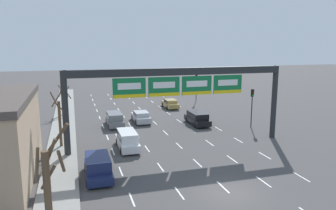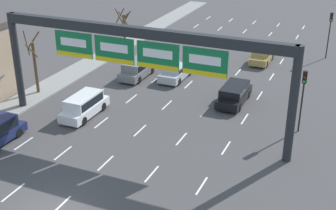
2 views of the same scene
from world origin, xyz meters
name	(u,v)px [view 1 (image 1 of 2)]	position (x,y,z in m)	size (l,w,h in m)	color
ground_plane	(229,193)	(0.00, 0.00, 0.00)	(220.00, 220.00, 0.00)	#474444
lane_dashes	(172,139)	(0.00, 13.50, 0.00)	(13.32, 67.00, 0.01)	white
sign_gantry	(180,85)	(0.00, 10.98, 6.15)	(21.97, 0.70, 7.80)	#232628
suv_black	(197,117)	(4.95, 18.67, 0.89)	(1.92, 4.84, 1.59)	black
car_silver	(141,116)	(-1.65, 21.83, 0.76)	(1.90, 4.48, 1.42)	#B7B7BC
suv_white	(127,139)	(-5.12, 11.58, 0.97)	(1.80, 4.77, 1.75)	silver
car_gold	(170,103)	(4.72, 29.81, 0.74)	(1.80, 4.46, 1.38)	#A88947
suv_navy	(98,166)	(-8.43, 5.27, 0.96)	(1.95, 4.62, 1.73)	#19234C
suv_grey	(115,119)	(-5.17, 20.88, 0.93)	(1.88, 4.66, 1.66)	slate
traffic_light_near_gantry	(196,82)	(10.70, 33.92, 3.47)	(0.30, 0.35, 4.88)	black
traffic_light_mid_block	(252,100)	(10.74, 15.50, 3.36)	(0.30, 0.35, 4.71)	black
tree_bare_closest	(49,186)	(-11.35, -2.57, 3.14)	(1.76, 2.12, 6.20)	brown
tree_bare_second	(59,120)	(-11.36, 13.83, 2.79)	(1.42, 1.52, 5.45)	brown
tree_bare_third	(65,98)	(-11.10, 29.35, 2.41)	(1.78, 1.78, 4.22)	brown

